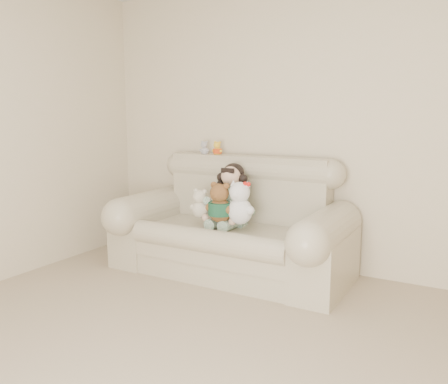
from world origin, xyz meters
TOP-DOWN VIEW (x-y plane):
  - wall_back at (0.00, 2.50)m, footprint 4.50×0.00m
  - sofa at (-0.65, 2.00)m, footprint 2.10×0.95m
  - seated_child at (-0.68, 2.08)m, footprint 0.37×0.44m
  - brown_teddy at (-0.65, 1.83)m, footprint 0.30×0.26m
  - white_cat at (-0.48, 1.86)m, footprint 0.28×0.22m
  - cream_teddy at (-0.89, 1.89)m, footprint 0.23×0.20m
  - yellow_mini_bear at (-0.98, 2.35)m, footprint 0.13×0.11m
  - grey_mini_plush at (-1.12, 2.35)m, footprint 0.12×0.11m

SIDE VIEW (x-z plane):
  - sofa at x=-0.65m, z-range 0.00..1.03m
  - cream_teddy at x=-0.89m, z-range 0.50..0.81m
  - brown_teddy at x=-0.65m, z-range 0.50..0.90m
  - seated_child at x=-0.68m, z-range 0.42..0.99m
  - white_cat at x=-0.48m, z-range 0.50..0.93m
  - grey_mini_plush at x=-1.12m, z-range 1.01..1.18m
  - yellow_mini_bear at x=-0.98m, z-range 1.01..1.18m
  - wall_back at x=0.00m, z-range -0.95..3.55m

